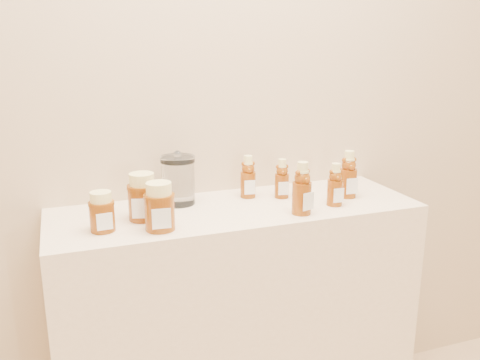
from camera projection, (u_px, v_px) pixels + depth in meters
name	position (u px, v px, depth m)	size (l,w,h in m)	color
wall_back	(217.00, 64.00, 1.72)	(3.50, 0.02, 2.70)	#C9AC88
display_table	(237.00, 329.00, 1.78)	(1.20, 0.40, 0.90)	beige
bear_bottle_back_left	(248.00, 174.00, 1.74)	(0.06, 0.06, 0.17)	#6A2D08
bear_bottle_back_mid	(282.00, 176.00, 1.74)	(0.05, 0.05, 0.15)	#6A2D08
bear_bottle_back_right	(349.00, 171.00, 1.74)	(0.06, 0.06, 0.18)	#6A2D08
bear_bottle_front_left	(302.00, 185.00, 1.57)	(0.06, 0.06, 0.19)	#6A2D08
bear_bottle_front_right	(335.00, 182.00, 1.66)	(0.05, 0.05, 0.16)	#6A2D08
honey_jar_left	(102.00, 212.00, 1.44)	(0.07, 0.07, 0.12)	#6A2D08
honey_jar_back	(143.00, 197.00, 1.53)	(0.09, 0.09, 0.14)	#6A2D08
honey_jar_front	(160.00, 206.00, 1.44)	(0.09, 0.09, 0.14)	#6A2D08
glass_canister	(178.00, 178.00, 1.67)	(0.11, 0.11, 0.18)	white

